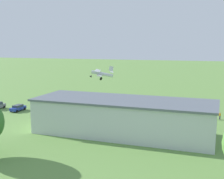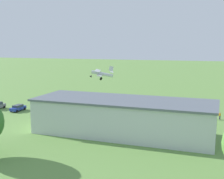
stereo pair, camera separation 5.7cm
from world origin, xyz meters
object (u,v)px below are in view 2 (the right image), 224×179
Objects in this scene: biplane at (101,74)px; car_red at (74,110)px; car_blue at (18,108)px; person_beside_truck at (214,116)px; car_black at (47,109)px; person_crossing_taxiway at (198,113)px; hangar at (123,117)px; person_by_parked_cars at (92,107)px; person_near_hangar_door at (220,116)px.

biplane reaches higher than car_red.
biplane is 24.19m from car_blue.
car_black is at bearing 6.50° from person_beside_truck.
biplane is 4.35× the size of person_crossing_taxiway.
car_blue is (29.18, -10.62, -2.39)m from hangar.
car_red is at bearing -173.55° from car_blue.
person_by_parked_cars is (-17.04, -5.41, 0.03)m from car_blue.
hangar is 31.14m from car_blue.
person_crossing_taxiway is (-41.78, -6.25, 0.06)m from car_blue.
car_black is 7.38m from car_blue.
person_by_parked_cars is (29.23, 0.16, 0.06)m from person_near_hangar_door.
person_by_parked_cars is (-1.73, 11.95, -7.00)m from biplane.
biplane reaches higher than person_crossing_taxiway.
biplane is (13.87, -27.97, 4.65)m from hangar.
car_blue is 46.61m from person_near_hangar_door.
person_by_parked_cars is at bearing 98.24° from biplane.
car_red is 2.60× the size of person_crossing_taxiway.
hangar is at bearing 53.24° from person_crossing_taxiway.
person_near_hangar_door is at bearing 159.17° from biplane.
person_by_parked_cars is (12.14, -16.03, -2.36)m from hangar.
hangar is 18.46× the size of person_beside_truck.
person_beside_truck is 1.04× the size of person_crossing_taxiway.
hangar is at bearing 127.14° from person_by_parked_cars.
person_beside_truck reaches higher than person_near_hangar_door.
car_blue is 45.30m from person_beside_truck.
biplane is 13.95m from person_by_parked_cars.
biplane is 1.67× the size of car_red.
person_by_parked_cars is (-3.00, -3.82, -0.04)m from car_red.
person_by_parked_cars is at bearing -154.19° from car_black.
person_near_hangar_door is at bearing -136.56° from hangar.
hangar reaches higher than car_blue.
hangar is 24.71m from car_black.
car_black is 2.59× the size of person_beside_truck.
person_beside_truck is at bearing -173.69° from car_red.
hangar is at bearing 160.00° from car_blue.
person_crossing_taxiway is at bearing -8.64° from person_near_hangar_door.
person_near_hangar_door is 1.38m from person_beside_truck.
car_red is 2.49× the size of person_beside_truck.
biplane is at bearing -131.42° from car_blue.
person_near_hangar_door is at bearing 171.36° from person_crossing_taxiway.
car_black is 37.92m from person_beside_truck.
biplane is at bearing -63.63° from hangar.
biplane is at bearing -81.76° from person_by_parked_cars.
car_black is (6.69, 0.87, -0.02)m from car_red.
person_beside_truck is at bearing -173.65° from car_blue.
car_black is (21.83, -11.34, -2.34)m from hangar.
person_by_parked_cars is 0.97× the size of person_crossing_taxiway.
person_beside_truck is at bearing 24.00° from person_near_hangar_door.
biplane reaches higher than hangar.
person_crossing_taxiway is at bearing 157.25° from biplane.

